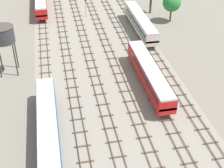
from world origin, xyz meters
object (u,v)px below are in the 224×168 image
at_px(diesel_railcar_far_left_nearest, 48,125).
at_px(water_tower, 3,34).
at_px(diesel_railcar_centre_right_near, 149,73).
at_px(diesel_railcar_right_mid, 140,22).
at_px(signal_post_near, 85,4).

height_order(diesel_railcar_far_left_nearest, water_tower, water_tower).
height_order(diesel_railcar_centre_right_near, diesel_railcar_right_mid, same).
xyz_separation_m(diesel_railcar_centre_right_near, diesel_railcar_right_mid, (4.54, 22.38, 0.00)).
relative_size(diesel_railcar_far_left_nearest, signal_post_near, 3.98).
bearing_deg(diesel_railcar_far_left_nearest, diesel_railcar_right_mid, 55.29).
distance_m(diesel_railcar_far_left_nearest, diesel_railcar_right_mid, 39.82).
bearing_deg(diesel_railcar_far_left_nearest, signal_post_near, 75.82).
bearing_deg(diesel_railcar_right_mid, water_tower, -156.63).
xyz_separation_m(diesel_railcar_far_left_nearest, diesel_railcar_centre_right_near, (18.14, 10.35, 0.00)).
bearing_deg(diesel_railcar_right_mid, signal_post_near, 133.07).
height_order(diesel_railcar_centre_right_near, water_tower, water_tower).
bearing_deg(water_tower, diesel_railcar_right_mid, 23.37).
distance_m(water_tower, signal_post_near, 31.02).
relative_size(diesel_railcar_centre_right_near, signal_post_near, 3.98).
relative_size(diesel_railcar_centre_right_near, water_tower, 2.06).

